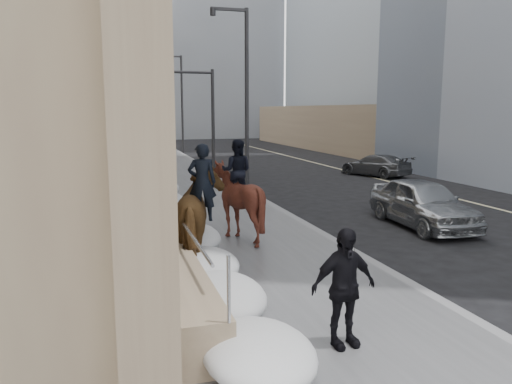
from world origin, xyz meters
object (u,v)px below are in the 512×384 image
(mounted_horse_left, at_px, (202,217))
(car_grey, at_px, (375,165))
(mounted_horse_right, at_px, (237,197))
(pedestrian, at_px, (344,287))
(car_silver, at_px, (422,203))

(mounted_horse_left, height_order, car_grey, mounted_horse_left)
(mounted_horse_right, distance_m, pedestrian, 6.53)
(car_silver, height_order, car_grey, car_silver)
(pedestrian, height_order, car_grey, pedestrian)
(pedestrian, bearing_deg, mounted_horse_right, 84.08)
(mounted_horse_right, bearing_deg, car_silver, -154.97)
(mounted_horse_left, bearing_deg, mounted_horse_right, -112.74)
(mounted_horse_right, distance_m, car_grey, 15.77)
(pedestrian, xyz_separation_m, car_grey, (10.88, 17.99, -0.42))
(mounted_horse_right, xyz_separation_m, car_grey, (10.82, 11.46, -0.67))
(mounted_horse_left, height_order, mounted_horse_right, mounted_horse_left)
(mounted_horse_left, relative_size, pedestrian, 1.54)
(mounted_horse_left, relative_size, car_grey, 0.68)
(mounted_horse_right, height_order, pedestrian, mounted_horse_right)
(mounted_horse_right, xyz_separation_m, pedestrian, (-0.06, -6.53, -0.25))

